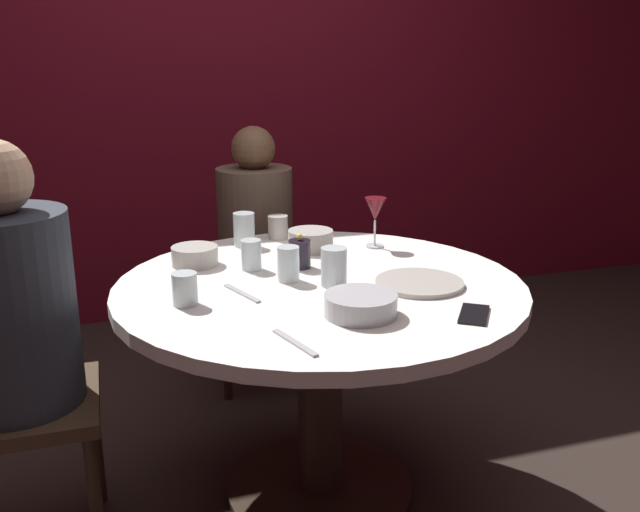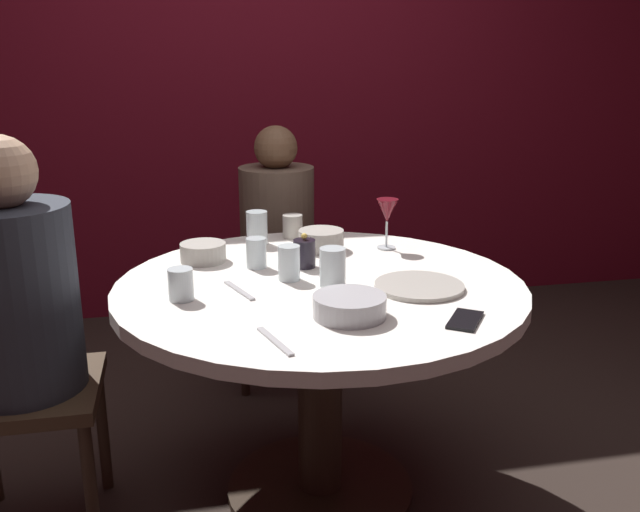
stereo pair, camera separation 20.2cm
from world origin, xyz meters
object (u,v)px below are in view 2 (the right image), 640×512
cup_near_candle (181,284)px  cup_beside_wine (333,267)px  seated_diner_left (15,301)px  seated_diner_back (277,225)px  bowl_serving_large (349,306)px  candle_holder (304,253)px  bowl_salad_center (203,252)px  cup_far_edge (256,253)px  dinner_plate (419,286)px  cup_center_front (257,228)px  cell_phone (465,320)px  cup_by_left_diner (289,263)px  bowl_small_white (321,240)px  dining_table (320,334)px  cup_by_right_diner (293,226)px  wine_glass (387,213)px

cup_near_candle → cup_beside_wine: cup_beside_wine is taller
seated_diner_left → seated_diner_back: size_ratio=1.07×
bowl_serving_large → cup_beside_wine: (0.01, 0.25, 0.03)m
candle_holder → bowl_salad_center: size_ratio=0.75×
seated_diner_left → cup_far_edge: (0.68, 0.18, 0.04)m
dinner_plate → cup_center_front: size_ratio=2.19×
cup_near_candle → candle_holder: bearing=30.9°
seated_diner_left → bowl_salad_center: bearing=28.7°
dinner_plate → cell_phone: 0.27m
cup_center_front → cup_beside_wine: size_ratio=1.04×
cup_beside_wine → dinner_plate: bearing=-17.2°
cup_by_left_diner → seated_diner_back: bearing=84.2°
bowl_salad_center → bowl_small_white: bearing=8.5°
bowl_small_white → cup_far_edge: 0.29m
dining_table → cup_near_candle: 0.46m
candle_holder → bowl_small_white: (0.09, 0.19, -0.01)m
dinner_plate → cup_by_right_diner: (-0.26, 0.65, 0.04)m
bowl_serving_large → bowl_salad_center: 0.67m
cell_phone → bowl_salad_center: bearing=168.0°
cup_near_candle → cup_center_front: cup_center_front is taller
seated_diner_left → cup_far_edge: seated_diner_left is taller
bowl_salad_center → seated_diner_back: bearing=61.3°
cup_center_front → cup_beside_wine: 0.53m
cup_beside_wine → cup_by_right_diner: bearing=92.2°
seated_diner_left → wine_glass: seated_diner_left is taller
dining_table → cup_far_edge: cup_far_edge is taller
cup_by_right_diner → cup_far_edge: cup_far_edge is taller
seated_diner_left → wine_glass: size_ratio=6.71×
dining_table → bowl_salad_center: bowl_salad_center is taller
cup_by_right_diner → cup_far_edge: size_ratio=0.89×
cup_by_left_diner → cup_near_candle: bearing=-160.4°
seated_diner_left → wine_glass: (1.15, 0.31, 0.13)m
bowl_salad_center → cup_center_front: size_ratio=1.25×
cup_by_right_diner → cup_beside_wine: cup_beside_wine is taller
dining_table → dinner_plate: bearing=-23.9°
cell_phone → cup_near_candle: cup_near_candle is taller
dinner_plate → cup_far_edge: (-0.44, 0.30, 0.04)m
wine_glass → cup_by_right_diner: wine_glass is taller
candle_holder → bowl_serving_large: (0.04, -0.45, -0.02)m
bowl_serving_large → cup_by_right_diner: bearing=90.7°
bowl_serving_large → cup_far_edge: 0.51m
seated_diner_back → dinner_plate: (0.27, -1.01, 0.05)m
cup_far_edge → cell_phone: bearing=-50.8°
seated_diner_left → wine_glass: bearing=15.1°
wine_glass → dining_table: bearing=-134.0°
dinner_plate → cup_by_left_diner: (-0.36, 0.16, 0.05)m
bowl_serving_large → bowl_small_white: 0.64m
seated_diner_back → bowl_serving_large: (0.02, -1.18, 0.07)m
bowl_small_white → cup_by_left_diner: size_ratio=1.48×
bowl_salad_center → cup_far_edge: bearing=-32.3°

